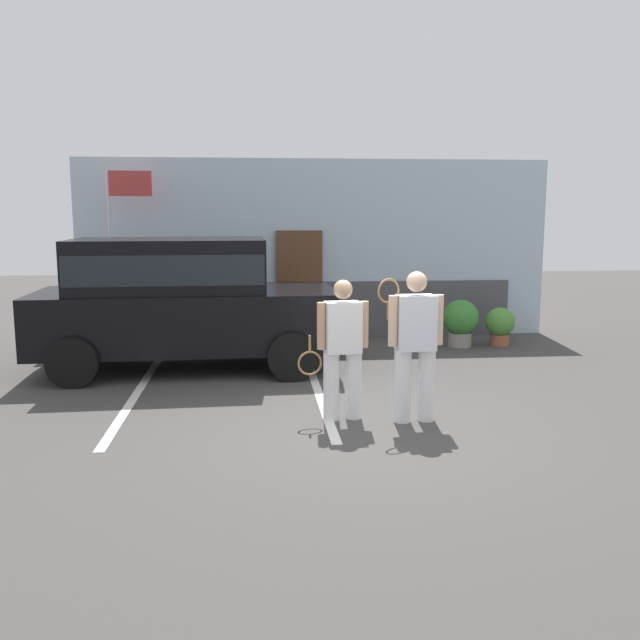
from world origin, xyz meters
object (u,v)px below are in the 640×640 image
(tennis_player_man, at_px, (342,348))
(parked_suv, at_px, (180,297))
(tennis_player_woman, at_px, (415,344))
(flag_pole, at_px, (120,225))
(potted_plant_by_porch, at_px, (460,321))
(potted_plant_secondary, at_px, (500,324))

(tennis_player_man, bearing_deg, parked_suv, -59.64)
(tennis_player_man, xyz_separation_m, tennis_player_woman, (0.84, -0.16, 0.06))
(parked_suv, xyz_separation_m, flag_pole, (-1.26, 2.06, 1.08))
(tennis_player_man, xyz_separation_m, potted_plant_by_porch, (2.73, 4.25, -0.38))
(tennis_player_woman, xyz_separation_m, flag_pole, (-4.28, 5.07, 1.30))
(potted_plant_secondary, distance_m, flag_pole, 7.20)
(tennis_player_woman, xyz_separation_m, potted_plant_by_porch, (1.90, 4.41, -0.45))
(potted_plant_secondary, bearing_deg, tennis_player_woman, -120.92)
(tennis_player_man, xyz_separation_m, flag_pole, (-3.44, 4.91, 1.36))
(tennis_player_woman, relative_size, flag_pole, 0.55)
(flag_pole, bearing_deg, parked_suv, -58.56)
(tennis_player_man, relative_size, tennis_player_woman, 0.94)
(potted_plant_secondary, bearing_deg, potted_plant_by_porch, -177.91)
(parked_suv, xyz_separation_m, potted_plant_secondary, (5.67, 1.42, -0.75))
(tennis_player_man, relative_size, potted_plant_by_porch, 1.93)
(potted_plant_secondary, bearing_deg, parked_suv, -165.91)
(potted_plant_by_porch, bearing_deg, flag_pole, 173.89)
(tennis_player_man, relative_size, potted_plant_secondary, 2.36)
(potted_plant_by_porch, relative_size, potted_plant_secondary, 1.22)
(tennis_player_woman, height_order, flag_pole, flag_pole)
(tennis_player_woman, relative_size, potted_plant_by_porch, 2.05)
(potted_plant_secondary, relative_size, flag_pole, 0.22)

